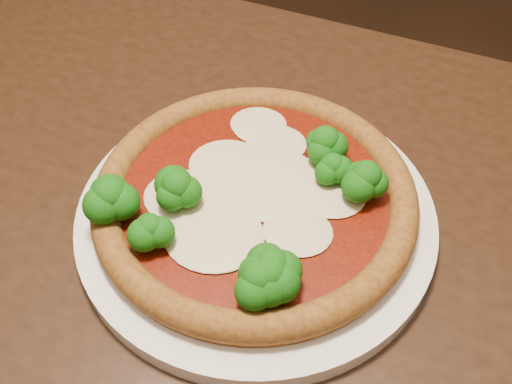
# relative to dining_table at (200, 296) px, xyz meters

# --- Properties ---
(dining_table) EXTENTS (1.28, 1.03, 0.75)m
(dining_table) POSITION_rel_dining_table_xyz_m (0.00, 0.00, 0.00)
(dining_table) COLOR black
(dining_table) RESTS_ON floor
(plate) EXTENTS (0.33, 0.33, 0.02)m
(plate) POSITION_rel_dining_table_xyz_m (0.05, 0.03, 0.11)
(plate) COLOR white
(plate) RESTS_ON dining_table
(pizza) EXTENTS (0.29, 0.29, 0.06)m
(pizza) POSITION_rel_dining_table_xyz_m (0.05, 0.03, 0.14)
(pizza) COLOR brown
(pizza) RESTS_ON plate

